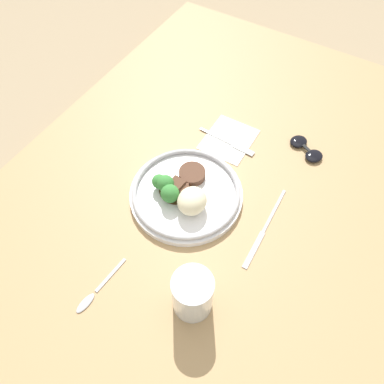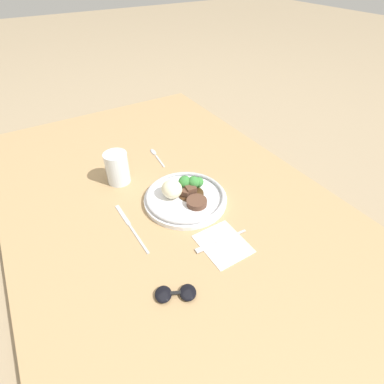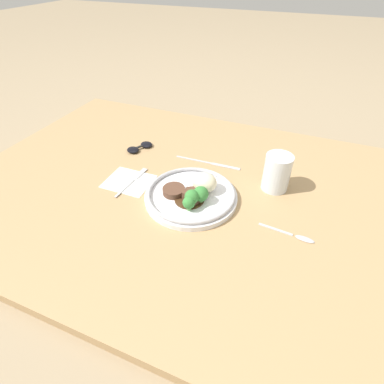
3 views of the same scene
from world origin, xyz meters
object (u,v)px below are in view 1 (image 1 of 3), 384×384
fork (232,144)px  knife (264,230)px  sunglasses (306,149)px  plate (185,193)px  juice_glass (193,295)px  spoon (92,296)px

fork → knife: 0.27m
knife → sunglasses: size_ratio=2.09×
plate → juice_glass: 0.26m
juice_glass → sunglasses: (-0.50, 0.05, -0.04)m
plate → spoon: bearing=-7.0°
juice_glass → fork: bearing=-162.8°
spoon → sunglasses: size_ratio=1.30×
spoon → plate: bearing=178.3°
plate → sunglasses: plate is taller
fork → sunglasses: size_ratio=1.50×
knife → spoon: 0.40m
fork → spoon: size_ratio=1.15×
juice_glass → spoon: bearing=-63.2°
fork → sunglasses: sunglasses is taller
plate → juice_glass: bearing=34.9°
plate → fork: plate is taller
fork → sunglasses: bearing=27.9°
juice_glass → plate: bearing=-145.1°
knife → spoon: (0.32, -0.24, 0.00)m
juice_glass → knife: size_ratio=0.49×
spoon → knife: bearing=148.7°
juice_glass → knife: bearing=166.7°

